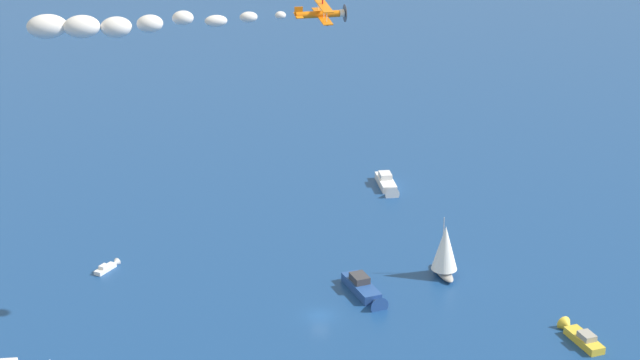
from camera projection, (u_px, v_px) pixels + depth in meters
ground_plane at (320, 316)px, 143.35m from camera, size 2000.00×2000.00×0.00m
motorboat_near_centre at (579, 335)px, 136.77m from camera, size 8.14×6.79×2.47m
sailboat_far_port at (445, 250)px, 153.77m from camera, size 7.56×5.78×9.69m
motorboat_inshore at (365, 291)px, 148.74m from camera, size 10.49×9.10×3.22m
motorboat_trailing at (108, 267)px, 157.42m from camera, size 5.24×2.35×1.47m
motorboat_outer_ring_a at (387, 184)px, 189.77m from camera, size 10.98×6.89×3.13m
biplane_lead at (322, 13)px, 127.20m from camera, size 7.06×7.03×3.64m
smoke_trail_lead at (105, 25)px, 121.53m from camera, size 17.25×29.78×3.52m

